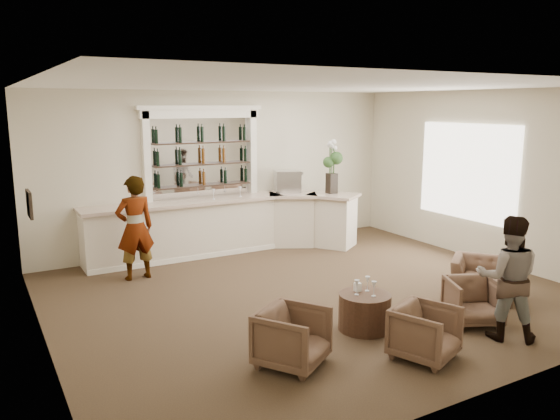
# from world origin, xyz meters

# --- Properties ---
(ground) EXTENTS (8.00, 8.00, 0.00)m
(ground) POSITION_xyz_m (0.00, 0.00, 0.00)
(ground) COLOR #4C3B26
(ground) RESTS_ON ground
(room_shell) EXTENTS (8.04, 7.02, 3.32)m
(room_shell) POSITION_xyz_m (0.16, 0.71, 2.34)
(room_shell) COLOR beige
(room_shell) RESTS_ON ground
(bar_counter) EXTENTS (5.72, 1.80, 1.14)m
(bar_counter) POSITION_xyz_m (-0.16, 3.00, 0.57)
(bar_counter) COLOR white
(bar_counter) RESTS_ON ground
(back_bar_alcove) EXTENTS (2.64, 0.25, 3.00)m
(back_bar_alcove) POSITION_xyz_m (-0.50, 3.41, 2.03)
(back_bar_alcove) COLOR white
(back_bar_alcove) RESTS_ON ground
(cocktail_table) EXTENTS (0.71, 0.71, 0.50)m
(cocktail_table) POSITION_xyz_m (-0.16, -1.52, 0.25)
(cocktail_table) COLOR #472A1E
(cocktail_table) RESTS_ON ground
(sommelier) EXTENTS (0.69, 0.48, 1.83)m
(sommelier) POSITION_xyz_m (-2.25, 2.21, 0.91)
(sommelier) COLOR gray
(sommelier) RESTS_ON ground
(guest) EXTENTS (1.01, 1.00, 1.64)m
(guest) POSITION_xyz_m (1.26, -2.65, 0.82)
(guest) COLOR gray
(guest) RESTS_ON ground
(armchair_left) EXTENTS (1.03, 1.03, 0.69)m
(armchair_left) POSITION_xyz_m (-1.56, -1.93, 0.34)
(armchair_left) COLOR brown
(armchair_left) RESTS_ON ground
(armchair_center) EXTENTS (0.91, 0.92, 0.65)m
(armchair_center) POSITION_xyz_m (-0.08, -2.57, 0.33)
(armchair_center) COLOR brown
(armchair_center) RESTS_ON ground
(armchair_right) EXTENTS (0.92, 0.93, 0.64)m
(armchair_right) POSITION_xyz_m (1.28, -2.11, 0.32)
(armchair_right) COLOR brown
(armchair_right) RESTS_ON ground
(armchair_far) EXTENTS (1.24, 1.26, 0.62)m
(armchair_far) POSITION_xyz_m (2.28, -1.44, 0.31)
(armchair_far) COLOR brown
(armchair_far) RESTS_ON ground
(espresso_machine) EXTENTS (0.66, 0.60, 0.47)m
(espresso_machine) POSITION_xyz_m (1.33, 3.09, 1.38)
(espresso_machine) COLOR silver
(espresso_machine) RESTS_ON bar_counter
(flower_vase) EXTENTS (0.30, 0.30, 1.14)m
(flower_vase) POSITION_xyz_m (2.08, 2.49, 1.78)
(flower_vase) COLOR black
(flower_vase) RESTS_ON bar_counter
(wine_glass_bar_left) EXTENTS (0.07, 0.07, 0.21)m
(wine_glass_bar_left) POSITION_xyz_m (0.19, 3.08, 1.25)
(wine_glass_bar_left) COLOR white
(wine_glass_bar_left) RESTS_ON bar_counter
(wine_glass_bar_right) EXTENTS (0.07, 0.07, 0.21)m
(wine_glass_bar_right) POSITION_xyz_m (-0.43, 3.04, 1.25)
(wine_glass_bar_right) COLOR white
(wine_glass_bar_right) RESTS_ON bar_counter
(wine_glass_tbl_a) EXTENTS (0.07, 0.07, 0.21)m
(wine_glass_tbl_a) POSITION_xyz_m (-0.28, -1.49, 0.60)
(wine_glass_tbl_a) COLOR white
(wine_glass_tbl_a) RESTS_ON cocktail_table
(wine_glass_tbl_b) EXTENTS (0.07, 0.07, 0.21)m
(wine_glass_tbl_b) POSITION_xyz_m (-0.06, -1.44, 0.60)
(wine_glass_tbl_b) COLOR white
(wine_glass_tbl_b) RESTS_ON cocktail_table
(wine_glass_tbl_c) EXTENTS (0.07, 0.07, 0.21)m
(wine_glass_tbl_c) POSITION_xyz_m (-0.12, -1.65, 0.60)
(wine_glass_tbl_c) COLOR white
(wine_glass_tbl_c) RESTS_ON cocktail_table
(napkin_holder) EXTENTS (0.08, 0.08, 0.12)m
(napkin_holder) POSITION_xyz_m (-0.18, -1.38, 0.56)
(napkin_holder) COLOR white
(napkin_holder) RESTS_ON cocktail_table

